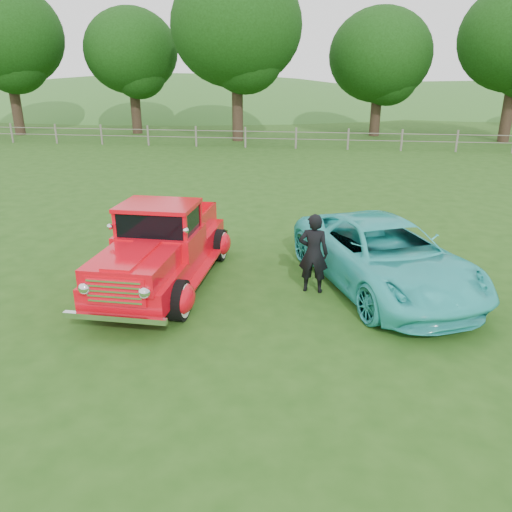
# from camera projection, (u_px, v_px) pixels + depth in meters

# --- Properties ---
(ground) EXTENTS (140.00, 140.00, 0.00)m
(ground) POSITION_uv_depth(u_px,v_px,m) (208.00, 326.00, 8.88)
(ground) COLOR #214A13
(ground) RESTS_ON ground
(distant_hills) EXTENTS (116.00, 60.00, 18.00)m
(distant_hills) POSITION_uv_depth(u_px,v_px,m) (284.00, 142.00, 66.17)
(distant_hills) COLOR #2F6324
(distant_hills) RESTS_ON ground
(fence_line) EXTENTS (48.00, 0.12, 1.20)m
(fence_line) POSITION_uv_depth(u_px,v_px,m) (296.00, 138.00, 29.07)
(fence_line) COLOR slate
(fence_line) RESTS_ON ground
(tree_far_west) EXTENTS (7.60, 7.60, 9.93)m
(tree_far_west) POSITION_uv_depth(u_px,v_px,m) (5.00, 36.00, 33.46)
(tree_far_west) COLOR black
(tree_far_west) RESTS_ON ground
(tree_mid_west) EXTENTS (6.40, 6.40, 8.46)m
(tree_mid_west) POSITION_uv_depth(u_px,v_px,m) (131.00, 51.00, 34.55)
(tree_mid_west) COLOR black
(tree_mid_west) RESTS_ON ground
(tree_near_west) EXTENTS (8.00, 8.00, 10.42)m
(tree_near_west) POSITION_uv_depth(u_px,v_px,m) (236.00, 27.00, 30.25)
(tree_near_west) COLOR black
(tree_near_west) RESTS_ON ground
(tree_near_east) EXTENTS (6.80, 6.80, 8.33)m
(tree_near_east) POSITION_uv_depth(u_px,v_px,m) (380.00, 56.00, 33.27)
(tree_near_east) COLOR black
(tree_near_east) RESTS_ON ground
(red_pickup) EXTENTS (2.28, 5.01, 1.78)m
(red_pickup) POSITION_uv_depth(u_px,v_px,m) (162.00, 249.00, 10.39)
(red_pickup) COLOR black
(red_pickup) RESTS_ON ground
(teal_sedan) EXTENTS (4.23, 5.57, 1.41)m
(teal_sedan) POSITION_uv_depth(u_px,v_px,m) (384.00, 255.00, 10.28)
(teal_sedan) COLOR #31C5C0
(teal_sedan) RESTS_ON ground
(man) EXTENTS (0.63, 0.44, 1.65)m
(man) POSITION_uv_depth(u_px,v_px,m) (313.00, 253.00, 10.03)
(man) COLOR black
(man) RESTS_ON ground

